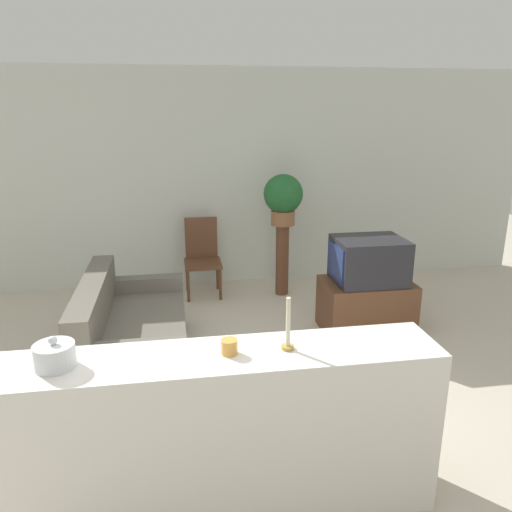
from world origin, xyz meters
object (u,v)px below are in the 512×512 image
object	(u,v)px
decorative_bowl	(55,356)
television	(368,260)
couch	(131,336)
wooden_chair	(202,254)
potted_plant	(283,197)

from	to	relation	value
decorative_bowl	television	bearing A→B (deg)	40.83
couch	television	xyz separation A→B (m)	(2.32, 0.36, 0.48)
wooden_chair	potted_plant	xyz separation A→B (m)	(0.96, -0.19, 0.71)
television	potted_plant	size ratio (longest dim) A/B	1.15
television	wooden_chair	bearing A→B (deg)	139.22
potted_plant	decorative_bowl	xyz separation A→B (m)	(-1.88, -3.34, -0.17)
wooden_chair	decorative_bowl	bearing A→B (deg)	-104.67
decorative_bowl	potted_plant	bearing A→B (deg)	60.57
television	decorative_bowl	size ratio (longest dim) A/B	3.44
couch	potted_plant	bearing A→B (deg)	42.14
television	potted_plant	world-z (taller)	potted_plant
couch	decorative_bowl	distance (m)	1.96
potted_plant	television	bearing A→B (deg)	-62.29
wooden_chair	potted_plant	bearing A→B (deg)	-10.90
potted_plant	decorative_bowl	bearing A→B (deg)	-119.43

